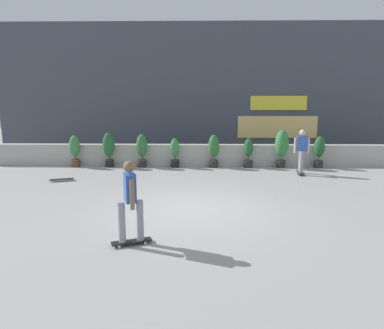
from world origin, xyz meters
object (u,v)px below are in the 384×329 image
(potted_plant_0, at_px, (75,149))
(potted_plant_2, at_px, (142,149))
(potted_plant_7, at_px, (319,150))
(skateboard_near_camera, at_px, (62,179))
(potted_plant_4, at_px, (214,149))
(potted_plant_6, at_px, (282,146))
(skater_far_left, at_px, (301,150))
(potted_plant_3, at_px, (175,152))
(potted_plant_1, at_px, (109,147))
(skater_by_wall_right, at_px, (130,199))
(potted_plant_5, at_px, (249,152))

(potted_plant_0, relative_size, potted_plant_2, 0.96)
(potted_plant_7, distance_m, skateboard_near_camera, 10.11)
(potted_plant_4, bearing_deg, potted_plant_6, 0.00)
(potted_plant_7, distance_m, skater_far_left, 1.69)
(potted_plant_0, bearing_deg, potted_plant_3, 0.00)
(potted_plant_1, bearing_deg, potted_plant_3, 0.00)
(skater_far_left, bearing_deg, skater_by_wall_right, -128.32)
(potted_plant_5, bearing_deg, potted_plant_6, -0.00)
(skater_by_wall_right, bearing_deg, potted_plant_5, 66.60)
(potted_plant_2, distance_m, potted_plant_3, 1.38)
(skater_by_wall_right, xyz_separation_m, skateboard_near_camera, (-3.47, 5.27, -0.88))
(potted_plant_1, relative_size, potted_plant_6, 0.91)
(potted_plant_2, bearing_deg, skateboard_near_camera, -133.42)
(skater_far_left, bearing_deg, potted_plant_7, 48.75)
(potted_plant_2, bearing_deg, skater_far_left, -11.40)
(potted_plant_1, xyz_separation_m, skater_by_wall_right, (2.43, -7.83, 0.11))
(potted_plant_1, bearing_deg, potted_plant_2, -0.00)
(potted_plant_5, bearing_deg, skateboard_near_camera, -159.55)
(potted_plant_1, bearing_deg, potted_plant_0, 180.00)
(potted_plant_2, xyz_separation_m, skater_far_left, (6.24, -1.26, 0.16))
(potted_plant_6, bearing_deg, potted_plant_1, 180.00)
(potted_plant_5, distance_m, skater_far_left, 2.22)
(potted_plant_5, bearing_deg, potted_plant_2, -180.00)
(skater_by_wall_right, bearing_deg, potted_plant_2, 97.62)
(potted_plant_2, bearing_deg, potted_plant_6, 0.00)
(potted_plant_6, bearing_deg, skateboard_near_camera, -162.72)
(skateboard_near_camera, bearing_deg, potted_plant_0, 99.01)
(potted_plant_7, distance_m, skater_by_wall_right, 10.05)
(potted_plant_1, xyz_separation_m, skateboard_near_camera, (-1.03, -2.55, -0.77))
(potted_plant_7, relative_size, skater_far_left, 0.77)
(potted_plant_6, relative_size, potted_plant_7, 1.20)
(potted_plant_1, height_order, skateboard_near_camera, potted_plant_1)
(potted_plant_5, bearing_deg, potted_plant_0, -180.00)
(skater_far_left, distance_m, skateboard_near_camera, 8.80)
(potted_plant_2, height_order, potted_plant_5, potted_plant_2)
(potted_plant_0, bearing_deg, potted_plant_7, 0.00)
(skateboard_near_camera, bearing_deg, skater_far_left, 8.52)
(potted_plant_1, distance_m, potted_plant_4, 4.38)
(potted_plant_2, distance_m, potted_plant_6, 5.80)
(skateboard_near_camera, bearing_deg, potted_plant_5, 20.45)
(potted_plant_5, bearing_deg, potted_plant_4, -180.00)
(potted_plant_4, height_order, potted_plant_7, potted_plant_4)
(potted_plant_3, xyz_separation_m, potted_plant_7, (5.97, -0.00, 0.08))
(potted_plant_6, relative_size, skateboard_near_camera, 1.91)
(potted_plant_2, bearing_deg, skater_by_wall_right, -82.38)
(potted_plant_0, height_order, potted_plant_2, potted_plant_2)
(skateboard_near_camera, bearing_deg, potted_plant_4, 25.28)
(potted_plant_3, xyz_separation_m, skater_far_left, (4.87, -1.26, 0.29))
(potted_plant_3, bearing_deg, skateboard_near_camera, -146.02)
(potted_plant_5, bearing_deg, potted_plant_7, -0.00)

